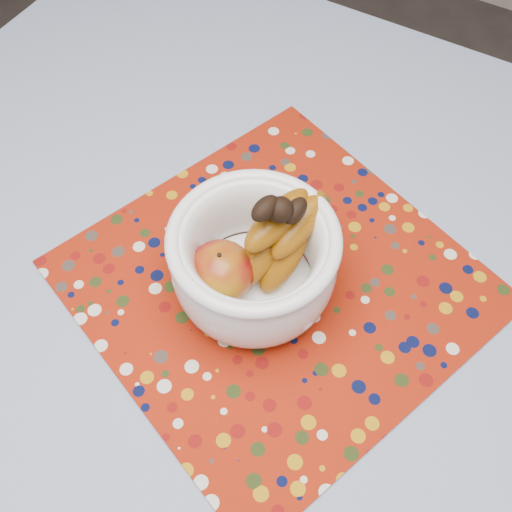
# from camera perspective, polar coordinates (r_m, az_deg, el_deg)

# --- Properties ---
(table) EXTENTS (1.20, 1.20, 0.75)m
(table) POSITION_cam_1_polar(r_m,az_deg,el_deg) (0.79, -1.47, -11.88)
(table) COLOR brown
(table) RESTS_ON ground
(tablecloth) EXTENTS (1.32, 1.32, 0.01)m
(tablecloth) POSITION_cam_1_polar(r_m,az_deg,el_deg) (0.71, -1.62, -9.55)
(tablecloth) COLOR slate
(tablecloth) RESTS_ON table
(placemat) EXTENTS (0.57, 0.57, 0.00)m
(placemat) POSITION_cam_1_polar(r_m,az_deg,el_deg) (0.75, 1.90, -2.51)
(placemat) COLOR maroon
(placemat) RESTS_ON tablecloth
(fruit_bowl) EXTENTS (0.19, 0.20, 0.17)m
(fruit_bowl) POSITION_cam_1_polar(r_m,az_deg,el_deg) (0.68, 0.26, -0.01)
(fruit_bowl) COLOR white
(fruit_bowl) RESTS_ON placemat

